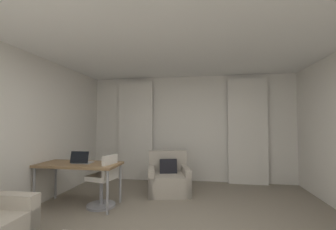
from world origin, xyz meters
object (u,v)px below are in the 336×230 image
armchair (169,179)px  desk (79,167)px  desk_chair (103,184)px  laptop (82,161)px

armchair → desk: 1.76m
desk_chair → laptop: size_ratio=2.69×
desk → desk_chair: size_ratio=1.59×
armchair → desk: bearing=-145.9°
armchair → desk: (-1.42, -0.96, 0.40)m
desk_chair → desk: bearing=-177.9°
armchair → desk_chair: 1.36m
laptop → desk: bearing=177.8°
desk → desk_chair: bearing=2.1°
desk → desk_chair: desk_chair is taller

